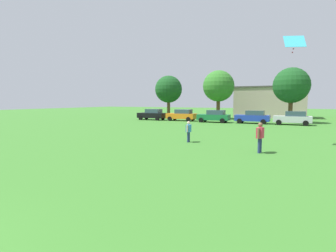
% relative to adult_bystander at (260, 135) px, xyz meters
% --- Properties ---
extents(ground_plane, '(160.00, 160.00, 0.00)m').
position_rel_adult_bystander_xyz_m(ground_plane, '(-5.19, 15.40, -1.02)').
color(ground_plane, '#387528').
extents(adult_bystander, '(0.38, 0.81, 1.72)m').
position_rel_adult_bystander_xyz_m(adult_bystander, '(0.00, 0.00, 0.00)').
color(adult_bystander, navy).
rests_on(adult_bystander, ground).
extents(bystander_near_trees, '(0.31, 0.71, 1.49)m').
position_rel_adult_bystander_xyz_m(bystander_near_trees, '(-5.07, 1.94, -0.14)').
color(bystander_near_trees, navy).
rests_on(bystander_near_trees, ground).
extents(kite, '(1.43, 1.00, 1.15)m').
position_rel_adult_bystander_xyz_m(kite, '(1.49, 3.72, 5.68)').
color(kite, '#3FBFE5').
extents(parked_car_black_0, '(4.30, 2.02, 1.68)m').
position_rel_adult_bystander_xyz_m(parked_car_black_0, '(-18.31, 20.39, -0.16)').
color(parked_car_black_0, black).
rests_on(parked_car_black_0, ground).
extents(parked_car_orange_1, '(4.30, 2.02, 1.68)m').
position_rel_adult_bystander_xyz_m(parked_car_orange_1, '(-13.49, 20.70, -0.16)').
color(parked_car_orange_1, orange).
rests_on(parked_car_orange_1, ground).
extents(parked_car_green_2, '(4.30, 2.02, 1.68)m').
position_rel_adult_bystander_xyz_m(parked_car_green_2, '(-8.40, 19.95, -0.16)').
color(parked_car_green_2, '#196B38').
rests_on(parked_car_green_2, ground).
extents(parked_car_blue_3, '(4.30, 2.02, 1.68)m').
position_rel_adult_bystander_xyz_m(parked_car_blue_3, '(-3.34, 20.43, -0.16)').
color(parked_car_blue_3, '#1E38AD').
rests_on(parked_car_blue_3, ground).
extents(parked_car_silver_4, '(4.30, 2.02, 1.68)m').
position_rel_adult_bystander_xyz_m(parked_car_silver_4, '(1.39, 20.29, -0.16)').
color(parked_car_silver_4, silver).
rests_on(parked_car_silver_4, ground).
extents(tree_far_left, '(4.66, 4.66, 7.26)m').
position_rel_adult_bystander_xyz_m(tree_far_left, '(-18.35, 26.29, 3.88)').
color(tree_far_left, brown).
rests_on(tree_far_left, ground).
extents(tree_center, '(5.03, 5.03, 7.84)m').
position_rel_adult_bystander_xyz_m(tree_center, '(-9.84, 27.26, 4.27)').
color(tree_center, brown).
rests_on(tree_center, ground).
extents(tree_far_right, '(4.71, 4.71, 7.34)m').
position_rel_adult_bystander_xyz_m(tree_far_right, '(0.97, 23.71, 3.93)').
color(tree_far_right, brown).
rests_on(tree_far_right, ground).
extents(house_left, '(12.15, 7.28, 5.46)m').
position_rel_adult_bystander_xyz_m(house_left, '(-2.62, 35.70, 1.72)').
color(house_left, tan).
rests_on(house_left, ground).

